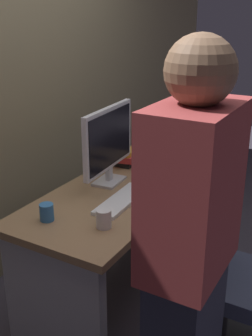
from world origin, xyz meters
name	(u,v)px	position (x,y,z in m)	size (l,w,h in m)	color
ground_plane	(119,295)	(0.00, 0.00, 0.00)	(9.00, 9.00, 0.00)	#3D3842
desk	(119,226)	(0.00, 0.00, 0.50)	(1.36, 0.66, 0.72)	#93704C
office_chair	(215,281)	(-0.14, -0.64, 0.43)	(0.52, 0.52, 0.94)	black
person_at_desk	(188,269)	(-0.68, -0.69, 0.84)	(0.40, 0.24, 1.64)	#262838
monitor	(109,141)	(0.08, 0.11, 0.98)	(0.54, 0.16, 0.46)	silver
keyboard	(122,200)	(-0.11, -0.09, 0.73)	(0.43, 0.13, 0.02)	white
mouse	(147,178)	(0.21, -0.07, 0.74)	(0.06, 0.10, 0.03)	black
cup_near_keyboard	(104,219)	(-0.40, -0.16, 0.77)	(0.07, 0.07, 0.09)	silver
cup_by_monitor	(47,212)	(-0.48, 0.12, 0.77)	(0.07, 0.07, 0.09)	#3372B2
book_stack	(126,157)	(0.40, 0.18, 0.77)	(0.20, 0.18, 0.10)	black
cell_phone	(178,171)	(0.46, -0.17, 0.73)	(0.07, 0.14, 0.01)	black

